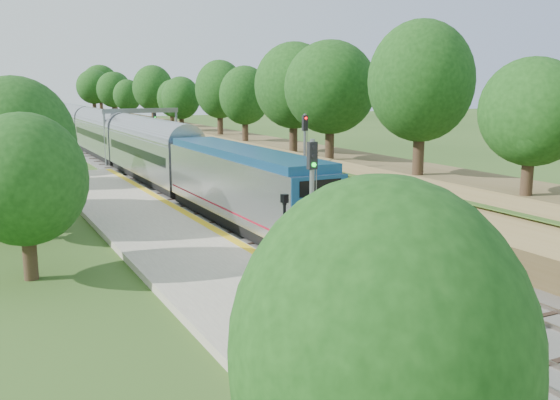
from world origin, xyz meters
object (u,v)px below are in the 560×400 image
signal_gantry (141,121)px  lamppost_mid (358,279)px  signal_farside (305,151)px  signal_platform (312,200)px  lamppost_far (284,246)px  train (75,127)px

signal_gantry → lamppost_mid: 52.33m
signal_farside → lamppost_mid: bearing=-114.8°
lamppost_mid → signal_platform: bearing=79.9°
signal_gantry → lamppost_mid: signal_gantry is taller
lamppost_mid → signal_farside: bearing=65.2°
lamppost_far → train: bearing=87.4°
lamppost_mid → lamppost_far: (0.20, 5.79, -0.25)m
signal_gantry → lamppost_far: bearing=-97.4°
signal_gantry → lamppost_far: signal_gantry is taller
lamppost_mid → signal_platform: size_ratio=0.72×
signal_gantry → train: 30.35m
signal_gantry → train: signal_gantry is taller
lamppost_mid → signal_farside: 23.76m
train → signal_platform: bearing=-92.1°
signal_farside → train: bearing=95.8°
lamppost_far → signal_farside: (9.72, 15.72, 2.04)m
lamppost_mid → signal_platform: (0.83, 4.62, 1.85)m
train → lamppost_mid: size_ratio=32.75×
train → signal_farside: (6.20, -60.55, 1.83)m
lamppost_mid → lamppost_far: bearing=88.0°
signal_gantry → lamppost_far: (-6.00, -46.12, -2.66)m
signal_gantry → signal_farside: size_ratio=1.26×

